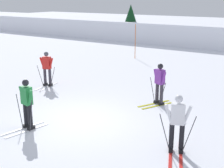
% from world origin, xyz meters
% --- Properties ---
extents(ground_plane, '(120.00, 120.00, 0.00)m').
position_xyz_m(ground_plane, '(0.00, 0.00, 0.00)').
color(ground_plane, white).
extents(skier_purple, '(1.03, 1.60, 1.71)m').
position_xyz_m(skier_purple, '(1.61, 3.15, 0.92)').
color(skier_purple, gold).
rests_on(skier_purple, ground).
extents(skier_green, '(0.99, 1.64, 1.71)m').
position_xyz_m(skier_green, '(-0.94, -1.52, 0.92)').
color(skier_green, silver).
rests_on(skier_green, ground).
extents(skier_white, '(0.96, 1.62, 1.71)m').
position_xyz_m(skier_white, '(3.79, -0.28, 0.96)').
color(skier_white, red).
rests_on(skier_white, ground).
extents(skier_red, '(0.98, 1.64, 1.71)m').
position_xyz_m(skier_red, '(-4.15, 2.57, 0.92)').
color(skier_red, silver).
rests_on(skier_red, ground).
extents(trail_marker_pole, '(0.04, 0.04, 2.41)m').
position_xyz_m(trail_marker_pole, '(-4.12, 11.21, 1.21)').
color(trail_marker_pole, '#C65614').
rests_on(trail_marker_pole, ground).
extents(conifer_far_left, '(2.04, 2.04, 3.55)m').
position_xyz_m(conifer_far_left, '(-8.95, 18.72, 2.03)').
color(conifer_far_left, '#513823').
rests_on(conifer_far_left, ground).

